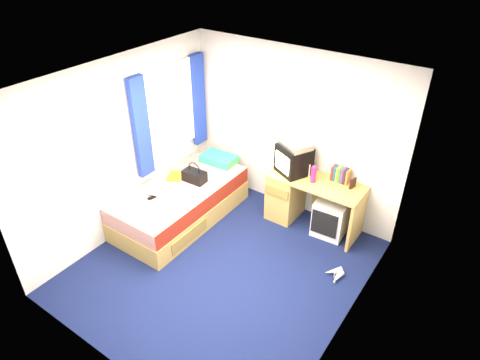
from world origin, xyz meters
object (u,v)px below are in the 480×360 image
Objects in this scene: handbag at (194,176)px; water_bottle at (154,194)px; storage_cube at (331,217)px; crt_tv at (294,160)px; vcr at (295,144)px; aerosol_can at (308,170)px; pillow at (219,159)px; colour_swatch_fan at (157,210)px; desk at (297,195)px; bed at (181,203)px; white_heels at (335,274)px; remote_control at (153,197)px; pink_water_bottle at (313,175)px; picture_frame at (353,183)px; magazine at (175,176)px; towel at (172,199)px.

handbag is 0.64m from water_bottle.
crt_tv is (-0.65, 0.02, 0.69)m from storage_cube.
vcr is 0.41m from aerosol_can.
vcr reaches higher than pillow.
aerosol_can is 0.86× the size of colour_swatch_fan.
aerosol_can is (0.12, 0.04, 0.44)m from desk.
bed is 10.00× the size of water_bottle.
white_heels is (2.31, -0.70, -0.56)m from pillow.
crt_tv reaches higher than remote_control.
pink_water_bottle is (0.34, -0.07, -0.33)m from vcr.
picture_frame is at bearing 46.26° from remote_control.
desk reaches higher than magazine.
pink_water_bottle is at bearing 21.16° from magazine.
desk is at bearing 164.57° from pink_water_bottle.
remote_control is (-0.19, -0.64, -0.08)m from handbag.
crt_tv is at bearing 36.91° from bed.
bed is at bearing -115.76° from vcr.
pink_water_bottle is 2.16m from water_bottle.
picture_frame is (2.10, 1.05, 0.55)m from bed.
vcr is at bearing 3.81° from pillow.
desk reaches higher than storage_cube.
pink_water_bottle is 1.17× the size of aerosol_can.
storage_cube is (1.88, 0.06, -0.33)m from pillow.
white_heels is at bearing -16.80° from pillow.
water_bottle is (-1.74, -1.24, -0.29)m from pink_water_bottle.
handbag is at bearing 178.32° from white_heels.
magazine is at bearing 128.75° from towel.
crt_tv reaches higher than magazine.
desk is at bearing 34.88° from bed.
magazine is at bearing -154.03° from desk.
towel is at bearing -83.43° from pillow.
crt_tv is 1.72m from towel.
bed is 0.50m from remote_control.
desk is 5.86× the size of pink_water_bottle.
colour_swatch_fan reaches higher than bed.
water_bottle is at bearing -167.83° from white_heels.
aerosol_can is 0.56× the size of handbag.
desk is at bearing 25.97° from magazine.
aerosol_can reaches higher than bed.
storage_cube is 2.44m from water_bottle.
crt_tv is at bearing -88.26° from vcr.
vcr reaches higher than magazine.
pillow is (0.03, 0.87, 0.33)m from bed.
pillow is 2.39× the size of colour_swatch_fan.
crt_tv is 1.61m from white_heels.
desk is 1.78m from magazine.
picture_frame is 0.63× the size of pink_water_bottle.
water_bottle is at bearing -138.88° from desk.
desk is 2.01m from remote_control.
bed is at bearing 117.61° from towel.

